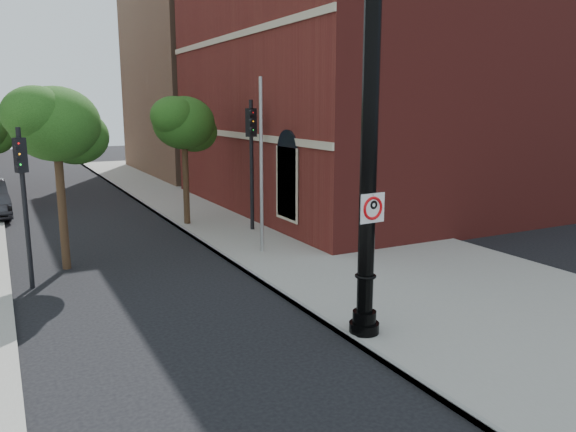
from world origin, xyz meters
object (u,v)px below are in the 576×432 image
lamppost (368,175)px  traffic_signal_right (251,144)px  traffic_signal_left (23,182)px  no_parking_sign (373,208)px

lamppost → traffic_signal_right: (1.93, 10.05, -0.07)m
traffic_signal_left → traffic_signal_right: bearing=4.5°
no_parking_sign → traffic_signal_right: traffic_signal_right is taller
no_parking_sign → traffic_signal_left: bearing=126.6°
traffic_signal_right → lamppost: bearing=-115.6°
lamppost → traffic_signal_right: lamppost is taller
lamppost → traffic_signal_left: bearing=131.4°
traffic_signal_left → traffic_signal_right: size_ratio=0.85×
traffic_signal_left → traffic_signal_right: traffic_signal_right is taller
lamppost → traffic_signal_left: size_ratio=1.75×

